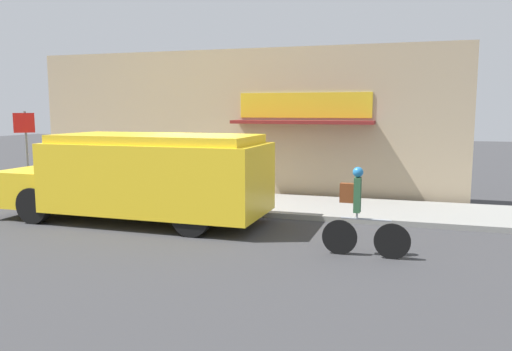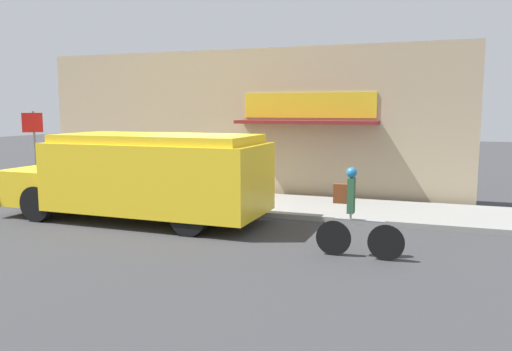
# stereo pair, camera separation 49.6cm
# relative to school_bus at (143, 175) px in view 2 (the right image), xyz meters

# --- Properties ---
(ground_plane) EXTENTS (70.00, 70.00, 0.00)m
(ground_plane) POSITION_rel_school_bus_xyz_m (0.86, 1.26, -1.13)
(ground_plane) COLOR #38383A
(sidewalk) EXTENTS (28.00, 2.83, 0.14)m
(sidewalk) POSITION_rel_school_bus_xyz_m (0.86, 2.67, -1.06)
(sidewalk) COLOR gray
(sidewalk) RESTS_ON ground_plane
(storefront) EXTENTS (14.01, 0.97, 4.60)m
(storefront) POSITION_rel_school_bus_xyz_m (0.95, 4.41, 1.18)
(storefront) COLOR tan
(storefront) RESTS_ON ground_plane
(school_bus) EXTENTS (6.74, 2.78, 2.13)m
(school_bus) POSITION_rel_school_bus_xyz_m (0.00, 0.00, 0.00)
(school_bus) COLOR yellow
(school_bus) RESTS_ON ground_plane
(cyclist) EXTENTS (1.62, 0.20, 1.68)m
(cyclist) POSITION_rel_school_bus_xyz_m (5.32, -1.42, -0.33)
(cyclist) COLOR black
(cyclist) RESTS_ON ground_plane
(stop_sign_post) EXTENTS (0.45, 0.45, 2.53)m
(stop_sign_post) POSITION_rel_school_bus_xyz_m (-5.09, 1.90, 0.70)
(stop_sign_post) COLOR slate
(stop_sign_post) RESTS_ON sidewalk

